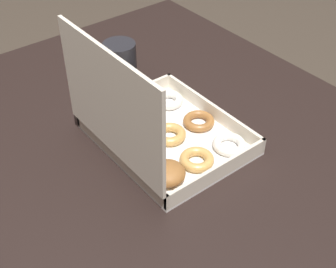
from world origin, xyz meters
The scene contains 3 objects.
dining_table centered at (0.00, 0.00, 0.62)m, with size 1.13×0.98×0.71m.
donut_box centered at (-0.04, 0.03, 0.76)m, with size 0.33×0.28×0.28m.
coffee_mug centered at (0.23, -0.06, 0.77)m, with size 0.09×0.09×0.11m.
Camera 1 is at (-0.67, 0.49, 1.39)m, focal length 50.00 mm.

